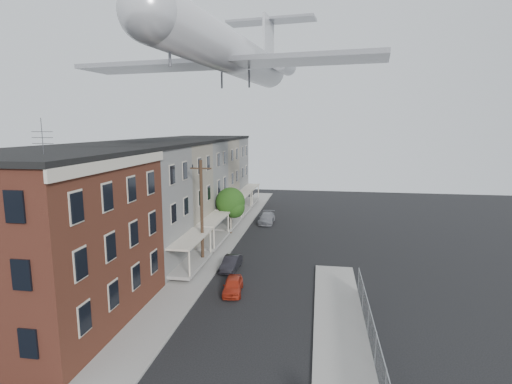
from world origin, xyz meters
TOP-DOWN VIEW (x-y plane):
  - sidewalk_left at (-5.50, 24.00)m, footprint 3.00×62.00m
  - sidewalk_right at (5.50, 6.00)m, footprint 3.00×26.00m
  - curb_left at (-4.05, 24.00)m, footprint 0.15×62.00m
  - curb_right at (4.05, 6.00)m, footprint 0.15×26.00m
  - corner_building at (-12.00, 7.00)m, footprint 10.31×12.30m
  - row_house_a at (-11.96, 16.50)m, footprint 11.98×7.00m
  - row_house_b at (-11.96, 23.50)m, footprint 11.98×7.00m
  - row_house_c at (-11.96, 30.50)m, footprint 11.98×7.00m
  - row_house_d at (-11.96, 37.50)m, footprint 11.98×7.00m
  - row_house_e at (-11.96, 44.50)m, footprint 11.98×7.00m
  - chainlink_fence at (7.00, 5.00)m, footprint 0.06×18.06m
  - utility_pole at (-5.60, 18.00)m, footprint 1.80×0.26m
  - street_tree at (-5.27, 27.92)m, footprint 3.22×3.20m
  - car_near at (-1.80, 12.69)m, footprint 1.65×3.37m
  - car_mid at (-2.93, 17.19)m, footprint 1.33×3.47m
  - car_far at (-2.14, 33.68)m, footprint 1.79×4.33m
  - airplane at (-3.41, 21.07)m, footprint 25.65×29.30m

SIDE VIEW (x-z plane):
  - sidewalk_left at x=-5.50m, z-range 0.00..0.12m
  - sidewalk_right at x=5.50m, z-range 0.00..0.12m
  - curb_left at x=-4.05m, z-range 0.00..0.14m
  - curb_right at x=4.05m, z-range 0.00..0.14m
  - car_near at x=-1.80m, z-range 0.00..1.10m
  - car_mid at x=-2.93m, z-range 0.00..1.13m
  - car_far at x=-2.14m, z-range 0.00..1.25m
  - chainlink_fence at x=7.00m, z-range 0.05..1.95m
  - street_tree at x=-5.27m, z-range 0.85..6.05m
  - utility_pole at x=-5.60m, z-range 0.17..9.17m
  - row_house_a at x=-11.96m, z-range -0.02..10.28m
  - row_house_b at x=-11.96m, z-range -0.02..10.28m
  - row_house_c at x=-11.96m, z-range -0.02..10.28m
  - row_house_d at x=-11.96m, z-range -0.02..10.28m
  - row_house_e at x=-11.96m, z-range -0.02..10.28m
  - corner_building at x=-12.00m, z-range -0.91..11.24m
  - airplane at x=-3.41m, z-range 13.60..22.03m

